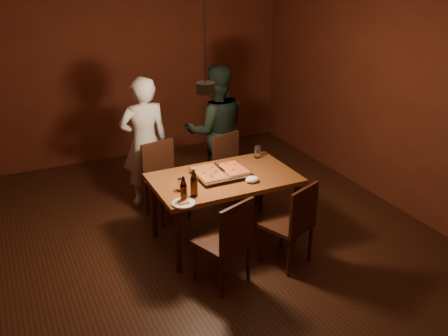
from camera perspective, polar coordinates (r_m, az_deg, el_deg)
name	(u,v)px	position (r m, az deg, el deg)	size (l,w,h in m)	color
room_shell	(206,124)	(4.80, -2.07, 5.08)	(6.00, 6.00, 6.00)	#3A1C0F
dining_table	(224,183)	(5.25, 0.00, -1.74)	(1.50, 0.90, 0.75)	brown
chair_far_left	(163,173)	(5.88, -6.99, -0.54)	(0.49, 0.49, 0.49)	#38190F
chair_far_right	(232,164)	(6.09, 0.88, 0.48)	(0.53, 0.53, 0.49)	#38190F
chair_near_left	(228,236)	(4.58, 0.48, -7.73)	(0.54, 0.54, 0.49)	#38190F
chair_near_right	(294,218)	(4.92, 7.99, -5.66)	(0.55, 0.55, 0.49)	#38190F
pizza_tray	(221,174)	(5.23, -0.32, -0.66)	(0.55, 0.45, 0.05)	silver
pizza_meat	(209,173)	(5.18, -1.70, -0.53)	(0.27, 0.43, 0.02)	maroon
pizza_cheese	(233,168)	(5.28, 1.04, -0.02)	(0.23, 0.37, 0.02)	gold
spatula	(220,169)	(5.24, -0.45, -0.15)	(0.09, 0.24, 0.04)	silver
beer_bottle_a	(184,189)	(4.68, -4.65, -2.40)	(0.07, 0.07, 0.25)	black
beer_bottle_b	(194,183)	(4.77, -3.46, -1.72)	(0.07, 0.07, 0.27)	black
water_glass_left	(182,185)	(4.92, -4.87, -1.90)	(0.08, 0.08, 0.12)	silver
water_glass_right	(258,152)	(5.69, 3.85, 1.85)	(0.07, 0.07, 0.14)	silver
plate_slice	(184,203)	(4.68, -4.65, -4.03)	(0.22, 0.22, 0.03)	white
napkin	(252,180)	(5.09, 3.24, -1.32)	(0.14, 0.11, 0.06)	white
diner_white	(145,142)	(6.10, -9.07, 2.92)	(0.59, 0.38, 1.61)	silver
diner_dark	(216,130)	(6.35, -0.88, 4.32)	(0.81, 0.63, 1.67)	black
pendant_lamp	(205,87)	(4.70, -2.13, 9.26)	(0.18, 0.18, 1.10)	black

